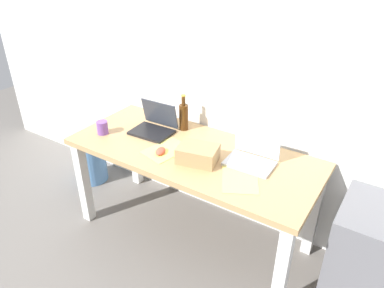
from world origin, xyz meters
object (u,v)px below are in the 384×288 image
object	(u,v)px
laptop_right	(252,155)
beer_bottle	(184,116)
cardboard_box	(198,154)
water_cooler_jug	(91,160)
desk	(192,163)
computer_mouse	(160,151)
laptop_left	(154,126)
filing_cabinet	(367,255)
coffee_mug	(102,128)

from	to	relation	value
laptop_right	beer_bottle	world-z (taller)	beer_bottle
cardboard_box	water_cooler_jug	bearing A→B (deg)	171.38
laptop_right	beer_bottle	bearing A→B (deg)	166.98
cardboard_box	water_cooler_jug	size ratio (longest dim) A/B	0.53
desk	computer_mouse	xyz separation A→B (m)	(-0.15, -0.14, 0.12)
water_cooler_jug	desk	bearing A→B (deg)	-5.10
water_cooler_jug	cardboard_box	bearing A→B (deg)	-8.62
desk	laptop_left	size ratio (longest dim) A/B	5.66
beer_bottle	filing_cabinet	xyz separation A→B (m)	(1.39, -0.11, -0.51)
laptop_left	water_cooler_jug	xyz separation A→B (m)	(-0.79, 0.02, -0.57)
water_cooler_jug	laptop_left	bearing A→B (deg)	-1.58
desk	water_cooler_jug	world-z (taller)	desk
cardboard_box	coffee_mug	bearing A→B (deg)	-175.75
computer_mouse	filing_cabinet	size ratio (longest dim) A/B	0.15
coffee_mug	filing_cabinet	world-z (taller)	coffee_mug
filing_cabinet	laptop_right	bearing A→B (deg)	-177.73
desk	computer_mouse	size ratio (longest dim) A/B	17.01
desk	coffee_mug	distance (m)	0.71
beer_bottle	computer_mouse	size ratio (longest dim) A/B	2.72
computer_mouse	cardboard_box	distance (m)	0.26
coffee_mug	water_cooler_jug	world-z (taller)	coffee_mug
laptop_right	beer_bottle	xyz separation A→B (m)	(-0.62, 0.14, 0.05)
computer_mouse	coffee_mug	xyz separation A→B (m)	(-0.52, -0.00, 0.03)
computer_mouse	water_cooler_jug	world-z (taller)	computer_mouse
laptop_right	computer_mouse	xyz separation A→B (m)	(-0.55, -0.23, -0.03)
coffee_mug	water_cooler_jug	bearing A→B (deg)	153.24
beer_bottle	coffee_mug	bearing A→B (deg)	-140.51
computer_mouse	coffee_mug	world-z (taller)	coffee_mug
laptop_left	filing_cabinet	world-z (taller)	laptop_left
desk	filing_cabinet	bearing A→B (deg)	5.70
laptop_left	coffee_mug	world-z (taller)	laptop_left
laptop_left	computer_mouse	distance (m)	0.32
cardboard_box	water_cooler_jug	world-z (taller)	cardboard_box
computer_mouse	laptop_right	bearing A→B (deg)	3.48
laptop_left	beer_bottle	xyz separation A→B (m)	(0.16, 0.15, 0.06)
computer_mouse	filing_cabinet	xyz separation A→B (m)	(1.32, 0.26, -0.42)
laptop_left	filing_cabinet	bearing A→B (deg)	1.24
laptop_right	coffee_mug	bearing A→B (deg)	-167.77
beer_bottle	cardboard_box	distance (m)	0.45
desk	computer_mouse	distance (m)	0.24
computer_mouse	cardboard_box	bearing A→B (deg)	-7.04
desk	water_cooler_jug	size ratio (longest dim) A/B	3.68
cardboard_box	filing_cabinet	xyz separation A→B (m)	(1.06, 0.20, -0.46)
laptop_left	cardboard_box	distance (m)	0.51
filing_cabinet	laptop_left	bearing A→B (deg)	-178.76
coffee_mug	laptop_left	bearing A→B (deg)	37.85
desk	coffee_mug	bearing A→B (deg)	-167.76
desk	computer_mouse	world-z (taller)	computer_mouse
coffee_mug	filing_cabinet	xyz separation A→B (m)	(1.84, 0.26, -0.45)
laptop_left	desk	bearing A→B (deg)	-12.27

